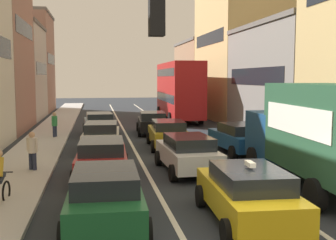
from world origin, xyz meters
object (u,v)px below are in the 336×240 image
(hatchback_centre_lane_third, at_px, (168,133))
(sedan_left_lane_fourth, at_px, (99,123))
(sedan_left_lane_third, at_px, (101,136))
(sedan_left_lane_front, at_px, (105,195))
(pedestrian_near_kerb, at_px, (55,124))
(taxi_centre_lane_front, at_px, (248,193))
(wagon_left_lane_second, at_px, (102,157))
(sedan_centre_lane_second, at_px, (188,153))
(sedan_right_lane_behind_truck, at_px, (239,137))
(pedestrian_mid_sidewalk, at_px, (32,150))
(bus_mid_queue_primary, at_px, (179,88))
(coupe_centre_lane_fourth, at_px, (152,122))
(traffic_light_pole, at_px, (50,75))
(removalist_box_truck, at_px, (317,131))

(hatchback_centre_lane_third, distance_m, sedan_left_lane_fourth, 6.68)
(sedan_left_lane_third, relative_size, sedan_left_lane_fourth, 1.00)
(sedan_left_lane_front, height_order, pedestrian_near_kerb, pedestrian_near_kerb)
(taxi_centre_lane_front, relative_size, pedestrian_near_kerb, 2.64)
(wagon_left_lane_second, height_order, pedestrian_near_kerb, pedestrian_near_kerb)
(sedan_centre_lane_second, height_order, wagon_left_lane_second, same)
(sedan_right_lane_behind_truck, bearing_deg, pedestrian_mid_sidewalk, 102.97)
(bus_mid_queue_primary, bearing_deg, wagon_left_lane_second, 162.03)
(sedan_left_lane_third, xyz_separation_m, bus_mid_queue_primary, (6.97, 14.36, 2.03))
(hatchback_centre_lane_third, height_order, coupe_centre_lane_fourth, same)
(sedan_centre_lane_second, bearing_deg, pedestrian_near_kerb, 28.74)
(wagon_left_lane_second, xyz_separation_m, sedan_left_lane_fourth, (0.02, 11.97, 0.00))
(coupe_centre_lane_fourth, bearing_deg, hatchback_centre_lane_third, -175.53)
(pedestrian_near_kerb, bearing_deg, sedan_left_lane_third, 148.87)
(sedan_left_lane_front, distance_m, sedan_centre_lane_second, 6.52)
(hatchback_centre_lane_third, bearing_deg, sedan_left_lane_front, 164.99)
(hatchback_centre_lane_third, distance_m, pedestrian_near_kerb, 7.69)
(bus_mid_queue_primary, bearing_deg, sedan_left_lane_third, 155.21)
(traffic_light_pole, height_order, taxi_centre_lane_front, traffic_light_pole)
(wagon_left_lane_second, bearing_deg, bus_mid_queue_primary, -17.05)
(wagon_left_lane_second, relative_size, pedestrian_near_kerb, 2.63)
(removalist_box_truck, bearing_deg, pedestrian_mid_sidewalk, 70.11)
(sedan_left_lane_third, bearing_deg, coupe_centre_lane_fourth, -26.48)
(sedan_right_lane_behind_truck, bearing_deg, hatchback_centre_lane_third, 52.46)
(sedan_right_lane_behind_truck, xyz_separation_m, pedestrian_mid_sidewalk, (-9.57, -2.84, 0.15))
(sedan_left_lane_fourth, distance_m, sedan_right_lane_behind_truck, 10.40)
(sedan_left_lane_third, distance_m, sedan_right_lane_behind_truck, 7.05)
(taxi_centre_lane_front, relative_size, sedan_centre_lane_second, 1.00)
(hatchback_centre_lane_third, bearing_deg, pedestrian_mid_sidewalk, 131.03)
(sedan_left_lane_front, bearing_deg, sedan_left_lane_third, 1.08)
(hatchback_centre_lane_third, xyz_separation_m, coupe_centre_lane_fourth, (-0.07, 5.72, 0.00))
(bus_mid_queue_primary, xyz_separation_m, pedestrian_near_kerb, (-9.75, -9.66, -1.88))
(hatchback_centre_lane_third, relative_size, sedan_left_lane_fourth, 1.00)
(bus_mid_queue_primary, bearing_deg, hatchback_centre_lane_third, 167.39)
(taxi_centre_lane_front, height_order, sedan_left_lane_front, taxi_centre_lane_front)
(sedan_right_lane_behind_truck, bearing_deg, sedan_centre_lane_second, 133.33)
(traffic_light_pole, height_order, pedestrian_near_kerb, traffic_light_pole)
(sedan_left_lane_front, distance_m, bus_mid_queue_primary, 26.53)
(sedan_left_lane_front, relative_size, sedan_right_lane_behind_truck, 0.99)
(sedan_left_lane_front, bearing_deg, sedan_left_lane_fourth, 1.39)
(hatchback_centre_lane_third, bearing_deg, wagon_left_lane_second, 152.78)
(wagon_left_lane_second, distance_m, pedestrian_near_kerb, 11.06)
(sedan_left_lane_third, height_order, pedestrian_mid_sidewalk, pedestrian_mid_sidewalk)
(sedan_left_lane_front, relative_size, sedan_left_lane_third, 0.99)
(wagon_left_lane_second, height_order, sedan_right_lane_behind_truck, same)
(wagon_left_lane_second, xyz_separation_m, pedestrian_near_kerb, (-2.71, 10.72, 0.15))
(removalist_box_truck, distance_m, sedan_left_lane_third, 11.33)
(wagon_left_lane_second, height_order, sedan_left_lane_fourth, same)
(taxi_centre_lane_front, relative_size, hatchback_centre_lane_third, 1.00)
(hatchback_centre_lane_third, height_order, pedestrian_near_kerb, pedestrian_near_kerb)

